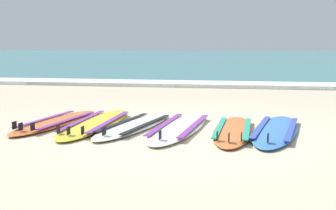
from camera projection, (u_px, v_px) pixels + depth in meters
ground_plane at (191, 132)px, 6.01m from camera, size 80.00×80.00×0.00m
sea at (229, 56)px, 41.04m from camera, size 80.00×60.00×0.10m
wave_foam_strip at (214, 84)px, 12.37m from camera, size 80.00×1.25×0.11m
surfboard_0 at (57, 122)px, 6.58m from camera, size 0.92×2.31×0.18m
surfboard_1 at (96, 123)px, 6.47m from camera, size 0.73×2.58×0.18m
surfboard_2 at (135, 125)px, 6.29m from camera, size 1.08×2.36×0.18m
surfboard_3 at (180, 127)px, 6.17m from camera, size 0.93×2.57×0.18m
surfboard_4 at (233, 130)px, 5.93m from camera, size 0.68×2.23×0.18m
surfboard_5 at (276, 130)px, 5.95m from camera, size 1.06×2.48×0.18m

